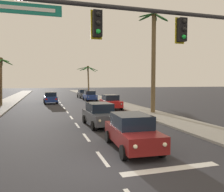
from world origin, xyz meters
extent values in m
plane|color=#2D2D33|center=(0.00, 0.00, 0.00)|extent=(220.00, 220.00, 0.00)
cube|color=gray|center=(7.80, 20.00, 0.07)|extent=(3.20, 110.00, 0.14)
cube|color=silver|center=(0.00, 1.23, 0.00)|extent=(0.16, 2.00, 0.01)
cube|color=silver|center=(0.00, 5.08, 0.00)|extent=(0.16, 2.00, 0.01)
cube|color=silver|center=(0.00, 8.92, 0.00)|extent=(0.16, 2.00, 0.01)
cube|color=silver|center=(0.00, 12.77, 0.00)|extent=(0.16, 2.00, 0.01)
cube|color=silver|center=(0.00, 16.62, 0.00)|extent=(0.16, 2.00, 0.01)
cube|color=silver|center=(0.00, 20.46, 0.00)|extent=(0.16, 2.00, 0.01)
cube|color=silver|center=(0.00, 24.31, 0.00)|extent=(0.16, 2.00, 0.01)
cube|color=silver|center=(0.00, 28.15, 0.00)|extent=(0.16, 2.00, 0.01)
cube|color=silver|center=(0.00, 32.00, 0.00)|extent=(0.16, 2.00, 0.01)
cube|color=silver|center=(0.00, 35.85, 0.00)|extent=(0.16, 2.00, 0.01)
cube|color=silver|center=(0.00, 39.69, 0.00)|extent=(0.16, 2.00, 0.01)
cube|color=silver|center=(0.00, 43.54, 0.00)|extent=(0.16, 2.00, 0.01)
cube|color=silver|center=(0.00, 47.39, 0.00)|extent=(0.16, 2.00, 0.01)
cube|color=silver|center=(0.00, 51.23, 0.00)|extent=(0.16, 2.00, 0.01)
cube|color=silver|center=(0.00, 55.08, 0.00)|extent=(0.16, 2.00, 0.01)
cube|color=silver|center=(0.00, 58.92, 0.00)|extent=(0.16, 2.00, 0.01)
cube|color=silver|center=(0.00, 62.77, 0.00)|extent=(0.16, 2.00, 0.01)
cube|color=silver|center=(0.00, 66.62, 0.00)|extent=(0.16, 2.00, 0.01)
cube|color=silver|center=(2.20, -0.60, 0.00)|extent=(4.00, 0.44, 0.01)
cylinder|color=#2D2D33|center=(1.27, 0.12, 5.96)|extent=(10.36, 0.16, 0.16)
cube|color=black|center=(3.00, 0.10, 5.32)|extent=(0.32, 0.26, 0.92)
sphere|color=black|center=(3.00, -0.04, 5.62)|extent=(0.17, 0.17, 0.17)
sphere|color=black|center=(3.00, -0.04, 5.32)|extent=(0.17, 0.17, 0.17)
sphere|color=#1EE54C|center=(3.00, -0.04, 5.02)|extent=(0.17, 0.17, 0.17)
cube|color=yellow|center=(3.00, 0.27, 5.32)|extent=(0.42, 0.03, 1.04)
cube|color=black|center=(-0.45, 0.10, 5.32)|extent=(0.32, 0.26, 0.92)
sphere|color=black|center=(-0.45, -0.04, 5.62)|extent=(0.17, 0.17, 0.17)
sphere|color=black|center=(-0.45, -0.04, 5.32)|extent=(0.17, 0.17, 0.17)
sphere|color=#1EE54C|center=(-0.45, -0.04, 5.02)|extent=(0.17, 0.17, 0.17)
cube|color=yellow|center=(-0.45, 0.27, 5.32)|extent=(0.42, 0.03, 1.04)
cube|color=#147A6B|center=(-2.76, 0.12, 5.64)|extent=(2.15, 0.05, 0.36)
cube|color=white|center=(-2.76, 0.09, 5.64)|extent=(1.72, 0.01, 0.12)
cube|color=maroon|center=(1.73, 2.19, 0.68)|extent=(1.95, 4.37, 0.72)
cube|color=black|center=(1.73, 2.34, 1.36)|extent=(1.70, 2.27, 0.64)
cylinder|color=black|center=(2.53, 0.73, 0.32)|extent=(0.25, 0.65, 0.64)
cylinder|color=black|center=(0.80, 0.81, 0.32)|extent=(0.25, 0.65, 0.64)
cylinder|color=black|center=(2.65, 3.57, 0.32)|extent=(0.25, 0.65, 0.64)
cylinder|color=black|center=(0.93, 3.64, 0.32)|extent=(0.25, 0.65, 0.64)
sphere|color=#F9EFC6|center=(2.25, -0.01, 0.76)|extent=(0.18, 0.18, 0.18)
sphere|color=#F9EFC6|center=(1.01, 0.05, 0.76)|extent=(0.18, 0.18, 0.18)
cube|color=red|center=(2.48, 4.32, 0.78)|extent=(0.24, 0.07, 0.20)
cube|color=red|center=(1.16, 4.37, 0.78)|extent=(0.24, 0.07, 0.20)
cube|color=#4C515B|center=(1.58, 8.24, 0.68)|extent=(1.93, 4.37, 0.72)
cube|color=black|center=(1.58, 8.39, 1.36)|extent=(1.69, 2.26, 0.64)
cylinder|color=black|center=(2.50, 6.86, 0.32)|extent=(0.25, 0.65, 0.64)
cylinder|color=black|center=(0.78, 6.79, 0.32)|extent=(0.25, 0.65, 0.64)
cylinder|color=black|center=(2.39, 9.69, 0.32)|extent=(0.25, 0.65, 0.64)
cylinder|color=black|center=(0.66, 9.62, 0.32)|extent=(0.25, 0.65, 0.64)
sphere|color=#F9EFC6|center=(2.29, 6.10, 0.76)|extent=(0.18, 0.18, 0.18)
sphere|color=#F9EFC6|center=(1.05, 6.05, 0.76)|extent=(0.18, 0.18, 0.18)
cube|color=red|center=(2.16, 10.43, 0.78)|extent=(0.24, 0.07, 0.20)
cube|color=red|center=(0.84, 10.37, 0.78)|extent=(0.24, 0.07, 0.20)
cube|color=navy|center=(-1.46, 27.19, 0.68)|extent=(1.90, 4.36, 0.72)
cube|color=black|center=(-1.45, 27.04, 1.36)|extent=(1.67, 2.25, 0.64)
cylinder|color=black|center=(-2.36, 28.58, 0.32)|extent=(0.24, 0.65, 0.64)
cylinder|color=black|center=(-0.64, 28.64, 0.32)|extent=(0.24, 0.65, 0.64)
cylinder|color=black|center=(-2.27, 25.74, 0.32)|extent=(0.24, 0.65, 0.64)
cylinder|color=black|center=(-0.55, 25.80, 0.32)|extent=(0.24, 0.65, 0.64)
sphere|color=#B2B2AD|center=(-2.15, 29.34, 0.76)|extent=(0.18, 0.18, 0.18)
sphere|color=#B2B2AD|center=(-0.91, 29.38, 0.76)|extent=(0.18, 0.18, 0.18)
cube|color=red|center=(-2.04, 25.01, 0.78)|extent=(0.24, 0.07, 0.20)
cube|color=red|center=(-0.72, 25.05, 0.78)|extent=(0.24, 0.07, 0.20)
cube|color=red|center=(5.23, 18.00, 0.68)|extent=(1.81, 4.32, 0.72)
cube|color=black|center=(5.23, 18.15, 1.36)|extent=(1.63, 2.22, 0.64)
cylinder|color=black|center=(6.07, 16.57, 0.32)|extent=(0.23, 0.64, 0.64)
cylinder|color=black|center=(4.35, 16.59, 0.32)|extent=(0.23, 0.64, 0.64)
cylinder|color=black|center=(6.11, 19.41, 0.32)|extent=(0.23, 0.64, 0.64)
cylinder|color=black|center=(4.38, 19.43, 0.32)|extent=(0.23, 0.64, 0.64)
sphere|color=#B2B2AD|center=(5.82, 15.82, 0.76)|extent=(0.18, 0.18, 0.18)
sphere|color=#B2B2AD|center=(4.58, 15.84, 0.76)|extent=(0.18, 0.18, 0.18)
cube|color=red|center=(5.92, 20.15, 0.78)|extent=(0.24, 0.06, 0.20)
cube|color=red|center=(4.60, 20.17, 0.78)|extent=(0.24, 0.06, 0.20)
cube|color=#4C515B|center=(5.06, 36.90, 0.68)|extent=(1.91, 4.36, 0.72)
cube|color=black|center=(5.05, 37.05, 1.36)|extent=(1.68, 2.26, 0.64)
cylinder|color=black|center=(5.97, 35.52, 0.32)|extent=(0.24, 0.65, 0.64)
cylinder|color=black|center=(4.25, 35.46, 0.32)|extent=(0.24, 0.65, 0.64)
cylinder|color=black|center=(5.87, 38.35, 0.32)|extent=(0.24, 0.65, 0.64)
cylinder|color=black|center=(4.14, 38.29, 0.32)|extent=(0.24, 0.65, 0.64)
sphere|color=#B2B2AD|center=(5.75, 34.76, 0.76)|extent=(0.18, 0.18, 0.18)
sphere|color=#B2B2AD|center=(4.52, 34.71, 0.76)|extent=(0.18, 0.18, 0.18)
cube|color=red|center=(5.64, 39.09, 0.78)|extent=(0.24, 0.07, 0.20)
cube|color=red|center=(4.32, 39.04, 0.78)|extent=(0.24, 0.07, 0.20)
cube|color=navy|center=(5.06, 30.11, 0.68)|extent=(1.76, 4.30, 0.72)
cube|color=black|center=(5.06, 30.26, 1.36)|extent=(1.60, 2.20, 0.64)
cylinder|color=black|center=(5.93, 28.70, 0.32)|extent=(0.22, 0.64, 0.64)
cylinder|color=black|center=(4.20, 28.70, 0.32)|extent=(0.22, 0.64, 0.64)
cylinder|color=black|center=(5.93, 31.53, 0.32)|extent=(0.22, 0.64, 0.64)
cylinder|color=black|center=(4.20, 31.53, 0.32)|extent=(0.22, 0.64, 0.64)
sphere|color=#B2B2AD|center=(5.68, 27.94, 0.76)|extent=(0.18, 0.18, 0.18)
sphere|color=#B2B2AD|center=(4.44, 27.94, 0.76)|extent=(0.18, 0.18, 0.18)
cube|color=red|center=(5.72, 32.27, 0.78)|extent=(0.24, 0.06, 0.20)
cube|color=red|center=(4.40, 32.27, 0.78)|extent=(0.24, 0.06, 0.20)
cylinder|color=brown|center=(-7.69, 24.55, 3.01)|extent=(0.48, 0.32, 6.02)
ellipsoid|color=#2D702D|center=(-6.91, 24.70, 5.75)|extent=(1.56, 0.72, 0.84)
ellipsoid|color=#2D702D|center=(-7.08, 25.09, 5.84)|extent=(1.38, 1.39, 0.68)
ellipsoid|color=#2D702D|center=(-7.70, 25.22, 5.69)|extent=(0.58, 1.48, 0.97)
ellipsoid|color=#2D702D|center=(-7.04, 24.01, 5.92)|extent=(1.44, 1.38, 0.51)
sphere|color=#4C4223|center=(-7.61, 24.55, 6.06)|extent=(0.60, 0.60, 0.60)
cylinder|color=brown|center=(8.22, 12.93, 4.93)|extent=(0.44, 0.43, 9.86)
ellipsoid|color=#236028|center=(8.99, 12.93, 9.63)|extent=(1.62, 0.41, 0.79)
ellipsoid|color=#236028|center=(8.66, 13.63, 9.76)|extent=(1.24, 1.63, 0.54)
ellipsoid|color=#236028|center=(7.65, 13.52, 9.71)|extent=(1.44, 1.48, 0.64)
ellipsoid|color=#236028|center=(7.40, 12.95, 9.73)|extent=(1.68, 0.44, 0.60)
ellipsoid|color=#236028|center=(7.77, 12.23, 9.79)|extent=(1.23, 1.65, 0.48)
ellipsoid|color=#236028|center=(8.64, 12.35, 9.52)|extent=(1.22, 1.46, 1.01)
sphere|color=#4C4223|center=(8.21, 12.93, 9.91)|extent=(0.60, 0.60, 0.60)
cylinder|color=brown|center=(7.40, 43.81, 3.23)|extent=(0.50, 0.32, 6.46)
ellipsoid|color=#236028|center=(8.53, 43.92, 6.13)|extent=(2.50, 0.60, 1.00)
ellipsoid|color=#236028|center=(8.32, 44.45, 6.05)|extent=(2.26, 1.65, 1.13)
ellipsoid|color=#236028|center=(7.52, 44.96, 6.01)|extent=(0.81, 2.43, 1.22)
ellipsoid|color=#236028|center=(6.45, 44.65, 6.11)|extent=(2.05, 2.00, 1.03)
ellipsoid|color=#236028|center=(6.08, 44.05, 6.27)|extent=(2.57, 0.87, 0.70)
ellipsoid|color=#236028|center=(6.60, 42.83, 6.13)|extent=(1.78, 2.24, 0.98)
ellipsoid|color=#236028|center=(7.43, 42.56, 6.29)|extent=(0.62, 2.58, 0.66)
ellipsoid|color=#236028|center=(8.06, 42.95, 5.95)|extent=(1.84, 2.03, 1.33)
sphere|color=#4C4223|center=(7.32, 43.81, 6.51)|extent=(0.60, 0.60, 0.60)
camera|label=1|loc=(-2.30, -7.99, 3.27)|focal=36.74mm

